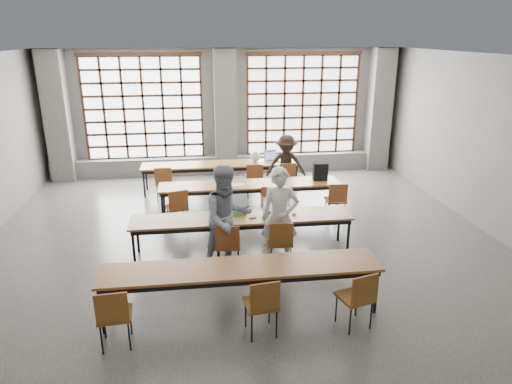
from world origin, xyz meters
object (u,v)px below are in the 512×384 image
student_female (227,218)px  red_pouch (114,311)px  plastic_bag (255,156)px  chair_near_left (114,312)px  desk_row_a (221,166)px  chair_mid_left (178,205)px  chair_front_right (280,239)px  chair_back_mid (255,177)px  chair_front_left (228,242)px  chair_mid_right (337,198)px  chair_mid_centre (271,201)px  student_male (280,217)px  phone (253,218)px  chair_back_right (287,175)px  desk_row_b (250,186)px  chair_back_left (164,180)px  mouse (294,214)px  desk_row_c (242,220)px  desk_row_d (242,271)px  backpack (320,171)px  laptop_front (272,210)px  green_box (239,213)px  chair_near_right (358,294)px  laptop_back (272,158)px  chair_near_mid (263,302)px  student_back (286,165)px

student_female → red_pouch: (-1.60, -1.91, -0.42)m
plastic_bag → red_pouch: (-2.61, -6.09, -0.37)m
chair_near_left → student_female: (1.59, 1.99, 0.39)m
desk_row_a → chair_mid_left: bearing=-113.6°
chair_front_right → chair_back_mid: bearing=89.7°
desk_row_a → chair_front_left: chair_front_left is taller
desk_row_a → chair_mid_right: chair_mid_right is taller
chair_mid_centre → student_male: bearing=-94.8°
phone → student_male: bearing=-43.6°
chair_back_right → chair_mid_centre: 1.85m
desk_row_b → chair_back_left: chair_back_left is taller
chair_back_right → mouse: chair_back_right is taller
mouse → chair_front_right: bearing=-120.3°
desk_row_c → desk_row_d: 1.87m
chair_mid_left → desk_row_c: bearing=-46.6°
chair_mid_right → backpack: size_ratio=2.20×
chair_back_right → laptop_front: size_ratio=2.13×
desk_row_a → chair_back_left: size_ratio=4.55×
chair_back_right → chair_mid_left: (-2.63, -1.72, 0.00)m
green_box → phone: size_ratio=1.92×
chair_back_left → backpack: bearing=-16.4°
chair_back_right → laptop_front: (-0.86, -2.89, 0.25)m
chair_back_left → mouse: chair_back_left is taller
red_pouch → chair_back_right: bearing=58.5°
chair_back_mid → student_male: (-0.01, -3.50, 0.35)m
chair_mid_left → phone: (1.39, -1.38, 0.20)m
chair_near_right → phone: size_ratio=6.77×
desk_row_c → phone: size_ratio=30.77×
desk_row_b → laptop_front: laptop_front is taller
desk_row_b → chair_near_right: chair_near_right is taller
chair_near_right → green_box: bearing=118.2°
chair_near_right → plastic_bag: bearing=95.6°
phone → chair_mid_centre: bearing=67.6°
desk_row_d → laptop_back: laptop_back is taller
plastic_bag → red_pouch: size_ratio=1.43×
chair_front_left → chair_front_right: (0.90, -0.00, 0.00)m
desk_row_a → phone: bearing=-84.4°
desk_row_b → chair_back_mid: bearing=77.5°
desk_row_b → chair_front_right: size_ratio=4.55×
chair_front_right → phone: bearing=128.0°
laptop_front → plastic_bag: size_ratio=1.44×
student_male → phone: bearing=144.0°
student_male → red_pouch: size_ratio=8.86×
chair_back_left → student_female: (1.28, -3.50, 0.39)m
chair_back_right → chair_front_left: (-1.73, -3.63, 0.00)m
desk_row_d → red_pouch: (-1.70, -0.55, -0.16)m
desk_row_b → chair_near_mid: size_ratio=4.55×
desk_row_b → chair_back_left: size_ratio=4.55×
student_back → plastic_bag: (-0.70, 0.55, 0.11)m
desk_row_d → backpack: (2.17, 3.82, 0.27)m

